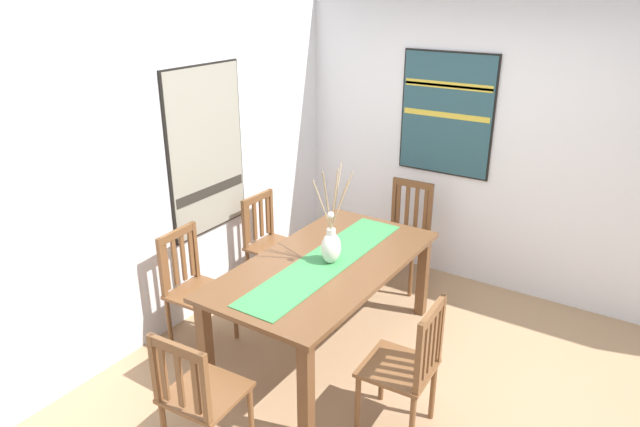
{
  "coord_description": "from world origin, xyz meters",
  "views": [
    {
      "loc": [
        -3.06,
        -1.43,
        2.65
      ],
      "look_at": [
        0.21,
        0.71,
        1.07
      ],
      "focal_mm": 31.97,
      "sensor_mm": 36.0,
      "label": 1
    }
  ],
  "objects_px": {
    "dining_table": "(326,273)",
    "chair_1": "(405,233)",
    "chair_3": "(199,395)",
    "painting_on_back_wall": "(206,151)",
    "centerpiece_vase": "(331,245)",
    "chair_0": "(194,287)",
    "painting_on_side_wall": "(447,114)",
    "chair_4": "(408,365)",
    "chair_2": "(270,242)"
  },
  "relations": [
    {
      "from": "dining_table",
      "to": "chair_1",
      "type": "distance_m",
      "value": 1.33
    },
    {
      "from": "chair_3",
      "to": "painting_on_back_wall",
      "type": "distance_m",
      "value": 2.08
    },
    {
      "from": "dining_table",
      "to": "painting_on_back_wall",
      "type": "xyz_separation_m",
      "value": [
        0.07,
        1.21,
        0.74
      ]
    },
    {
      "from": "centerpiece_vase",
      "to": "painting_on_back_wall",
      "type": "height_order",
      "value": "painting_on_back_wall"
    },
    {
      "from": "chair_0",
      "to": "painting_on_side_wall",
      "type": "distance_m",
      "value": 2.66
    },
    {
      "from": "chair_4",
      "to": "painting_on_side_wall",
      "type": "distance_m",
      "value": 2.51
    },
    {
      "from": "painting_on_back_wall",
      "to": "centerpiece_vase",
      "type": "bearing_deg",
      "value": -92.79
    },
    {
      "from": "dining_table",
      "to": "chair_2",
      "type": "distance_m",
      "value": 1.06
    },
    {
      "from": "chair_2",
      "to": "painting_on_back_wall",
      "type": "bearing_deg",
      "value": 146.19
    },
    {
      "from": "centerpiece_vase",
      "to": "chair_3",
      "type": "bearing_deg",
      "value": 178.53
    },
    {
      "from": "centerpiece_vase",
      "to": "chair_4",
      "type": "distance_m",
      "value": 1.06
    },
    {
      "from": "centerpiece_vase",
      "to": "painting_on_back_wall",
      "type": "bearing_deg",
      "value": 87.21
    },
    {
      "from": "centerpiece_vase",
      "to": "chair_3",
      "type": "relative_size",
      "value": 0.8
    },
    {
      "from": "painting_on_side_wall",
      "to": "dining_table",
      "type": "bearing_deg",
      "value": 173.33
    },
    {
      "from": "chair_0",
      "to": "dining_table",
      "type": "bearing_deg",
      "value": -62.12
    },
    {
      "from": "chair_0",
      "to": "chair_3",
      "type": "bearing_deg",
      "value": -133.89
    },
    {
      "from": "chair_2",
      "to": "chair_1",
      "type": "bearing_deg",
      "value": -49.0
    },
    {
      "from": "chair_3",
      "to": "painting_on_back_wall",
      "type": "height_order",
      "value": "painting_on_back_wall"
    },
    {
      "from": "chair_2",
      "to": "painting_on_side_wall",
      "type": "relative_size",
      "value": 0.82
    },
    {
      "from": "centerpiece_vase",
      "to": "chair_0",
      "type": "relative_size",
      "value": 0.77
    },
    {
      "from": "chair_3",
      "to": "painting_on_side_wall",
      "type": "bearing_deg",
      "value": -3.67
    },
    {
      "from": "chair_0",
      "to": "chair_2",
      "type": "bearing_deg",
      "value": 1.17
    },
    {
      "from": "chair_0",
      "to": "chair_4",
      "type": "xyz_separation_m",
      "value": [
        0.01,
        -1.79,
        0.0
      ]
    },
    {
      "from": "painting_on_back_wall",
      "to": "painting_on_side_wall",
      "type": "relative_size",
      "value": 1.25
    },
    {
      "from": "chair_1",
      "to": "chair_4",
      "type": "height_order",
      "value": "chair_1"
    },
    {
      "from": "painting_on_back_wall",
      "to": "painting_on_side_wall",
      "type": "distance_m",
      "value": 2.15
    },
    {
      "from": "centerpiece_vase",
      "to": "chair_0",
      "type": "distance_m",
      "value": 1.13
    },
    {
      "from": "chair_0",
      "to": "painting_on_back_wall",
      "type": "distance_m",
      "value": 1.1
    },
    {
      "from": "chair_2",
      "to": "chair_3",
      "type": "relative_size",
      "value": 1.01
    },
    {
      "from": "dining_table",
      "to": "painting_on_back_wall",
      "type": "relative_size",
      "value": 1.38
    },
    {
      "from": "chair_4",
      "to": "chair_1",
      "type": "bearing_deg",
      "value": 25.83
    },
    {
      "from": "chair_4",
      "to": "painting_on_back_wall",
      "type": "bearing_deg",
      "value": 75.66
    },
    {
      "from": "painting_on_back_wall",
      "to": "painting_on_side_wall",
      "type": "bearing_deg",
      "value": -40.92
    },
    {
      "from": "chair_1",
      "to": "chair_0",
      "type": "bearing_deg",
      "value": 152.73
    },
    {
      "from": "painting_on_back_wall",
      "to": "chair_0",
      "type": "bearing_deg",
      "value": -150.72
    },
    {
      "from": "chair_1",
      "to": "centerpiece_vase",
      "type": "bearing_deg",
      "value": -179.58
    },
    {
      "from": "painting_on_side_wall",
      "to": "chair_3",
      "type": "bearing_deg",
      "value": 176.33
    },
    {
      "from": "chair_3",
      "to": "dining_table",
      "type": "bearing_deg",
      "value": 0.12
    },
    {
      "from": "dining_table",
      "to": "painting_on_side_wall",
      "type": "height_order",
      "value": "painting_on_side_wall"
    },
    {
      "from": "centerpiece_vase",
      "to": "painting_on_side_wall",
      "type": "relative_size",
      "value": 0.65
    },
    {
      "from": "chair_0",
      "to": "chair_4",
      "type": "height_order",
      "value": "chair_0"
    },
    {
      "from": "chair_3",
      "to": "chair_4",
      "type": "relative_size",
      "value": 0.97
    },
    {
      "from": "dining_table",
      "to": "painting_on_side_wall",
      "type": "distance_m",
      "value": 1.93
    },
    {
      "from": "dining_table",
      "to": "painting_on_side_wall",
      "type": "xyz_separation_m",
      "value": [
        1.69,
        -0.2,
        0.91
      ]
    },
    {
      "from": "chair_2",
      "to": "chair_4",
      "type": "xyz_separation_m",
      "value": [
        -0.97,
        -1.81,
        0.01
      ]
    },
    {
      "from": "dining_table",
      "to": "chair_2",
      "type": "xyz_separation_m",
      "value": [
        0.5,
        0.92,
        -0.17
      ]
    },
    {
      "from": "chair_0",
      "to": "chair_3",
      "type": "distance_m",
      "value": 1.25
    },
    {
      "from": "chair_0",
      "to": "chair_4",
      "type": "distance_m",
      "value": 1.79
    },
    {
      "from": "chair_3",
      "to": "chair_4",
      "type": "distance_m",
      "value": 1.25
    },
    {
      "from": "painting_on_side_wall",
      "to": "centerpiece_vase",
      "type": "bearing_deg",
      "value": 174.56
    }
  ]
}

